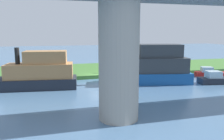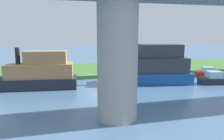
{
  "view_description": "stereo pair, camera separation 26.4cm",
  "coord_description": "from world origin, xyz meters",
  "px_view_note": "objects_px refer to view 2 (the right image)",
  "views": [
    {
      "loc": [
        6.2,
        29.35,
        6.23
      ],
      "look_at": [
        -0.48,
        5.0,
        2.0
      ],
      "focal_mm": 36.21,
      "sensor_mm": 36.0,
      "label": 1
    },
    {
      "loc": [
        5.94,
        29.42,
        6.23
      ],
      "look_at": [
        -0.48,
        5.0,
        2.0
      ],
      "focal_mm": 36.21,
      "sensor_mm": 36.0,
      "label": 2
    }
  ],
  "objects_px": {
    "houseboat_blue": "(210,73)",
    "motorboat_white": "(39,73)",
    "riverboat_paddlewheel": "(151,67)",
    "mooring_post": "(161,68)",
    "person_on_bank": "(106,68)",
    "bridge_pylon": "(117,61)",
    "pontoon_yellow": "(217,79)"
  },
  "relations": [
    {
      "from": "houseboat_blue",
      "to": "motorboat_white",
      "type": "bearing_deg",
      "value": 1.8
    },
    {
      "from": "riverboat_paddlewheel",
      "to": "mooring_post",
      "type": "bearing_deg",
      "value": -129.06
    },
    {
      "from": "bridge_pylon",
      "to": "riverboat_paddlewheel",
      "type": "xyz_separation_m",
      "value": [
        -7.34,
        -10.29,
        -2.3
      ]
    },
    {
      "from": "mooring_post",
      "to": "pontoon_yellow",
      "type": "bearing_deg",
      "value": 118.61
    },
    {
      "from": "motorboat_white",
      "to": "pontoon_yellow",
      "type": "relative_size",
      "value": 1.92
    },
    {
      "from": "bridge_pylon",
      "to": "pontoon_yellow",
      "type": "relative_size",
      "value": 1.75
    },
    {
      "from": "mooring_post",
      "to": "motorboat_white",
      "type": "distance_m",
      "value": 17.56
    },
    {
      "from": "bridge_pylon",
      "to": "houseboat_blue",
      "type": "distance_m",
      "value": 21.13
    },
    {
      "from": "bridge_pylon",
      "to": "person_on_bank",
      "type": "height_order",
      "value": "bridge_pylon"
    },
    {
      "from": "houseboat_blue",
      "to": "mooring_post",
      "type": "bearing_deg",
      "value": -27.56
    },
    {
      "from": "person_on_bank",
      "to": "motorboat_white",
      "type": "height_order",
      "value": "motorboat_white"
    },
    {
      "from": "motorboat_white",
      "to": "bridge_pylon",
      "type": "bearing_deg",
      "value": 118.56
    },
    {
      "from": "person_on_bank",
      "to": "mooring_post",
      "type": "relative_size",
      "value": 1.44
    },
    {
      "from": "bridge_pylon",
      "to": "houseboat_blue",
      "type": "xyz_separation_m",
      "value": [
        -17.14,
        -11.77,
        -3.75
      ]
    },
    {
      "from": "person_on_bank",
      "to": "pontoon_yellow",
      "type": "relative_size",
      "value": 0.29
    },
    {
      "from": "riverboat_paddlewheel",
      "to": "pontoon_yellow",
      "type": "bearing_deg",
      "value": 161.9
    },
    {
      "from": "motorboat_white",
      "to": "houseboat_blue",
      "type": "relative_size",
      "value": 2.11
    },
    {
      "from": "bridge_pylon",
      "to": "motorboat_white",
      "type": "relative_size",
      "value": 0.91
    },
    {
      "from": "mooring_post",
      "to": "pontoon_yellow",
      "type": "xyz_separation_m",
      "value": [
        -3.89,
        7.14,
        -0.43
      ]
    },
    {
      "from": "mooring_post",
      "to": "motorboat_white",
      "type": "bearing_deg",
      "value": 12.79
    },
    {
      "from": "pontoon_yellow",
      "to": "houseboat_blue",
      "type": "bearing_deg",
      "value": -118.36
    },
    {
      "from": "bridge_pylon",
      "to": "houseboat_blue",
      "type": "height_order",
      "value": "bridge_pylon"
    },
    {
      "from": "bridge_pylon",
      "to": "mooring_post",
      "type": "relative_size",
      "value": 8.8
    },
    {
      "from": "mooring_post",
      "to": "motorboat_white",
      "type": "relative_size",
      "value": 0.1
    },
    {
      "from": "bridge_pylon",
      "to": "riverboat_paddlewheel",
      "type": "bearing_deg",
      "value": -125.5
    },
    {
      "from": "riverboat_paddlewheel",
      "to": "bridge_pylon",
      "type": "bearing_deg",
      "value": 54.5
    },
    {
      "from": "person_on_bank",
      "to": "bridge_pylon",
      "type": "bearing_deg",
      "value": 79.9
    },
    {
      "from": "bridge_pylon",
      "to": "mooring_post",
      "type": "bearing_deg",
      "value": -126.64
    },
    {
      "from": "houseboat_blue",
      "to": "pontoon_yellow",
      "type": "distance_m",
      "value": 4.53
    },
    {
      "from": "motorboat_white",
      "to": "riverboat_paddlewheel",
      "type": "bearing_deg",
      "value": 176.77
    },
    {
      "from": "bridge_pylon",
      "to": "motorboat_white",
      "type": "height_order",
      "value": "bridge_pylon"
    },
    {
      "from": "riverboat_paddlewheel",
      "to": "houseboat_blue",
      "type": "relative_size",
      "value": 2.44
    }
  ]
}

